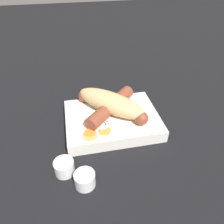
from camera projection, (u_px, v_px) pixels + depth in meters
ground_plane at (112, 125)px, 0.56m from camera, size 3.00×3.00×0.00m
food_tray at (112, 120)px, 0.55m from camera, size 0.23×0.17×0.03m
bread_roll at (112, 102)px, 0.54m from camera, size 0.18×0.18×0.05m
sausage at (111, 106)px, 0.54m from camera, size 0.15×0.15×0.03m
pickled_veggies at (99, 128)px, 0.50m from camera, size 0.07×0.07×0.01m
condiment_cup_near at (64, 168)px, 0.43m from camera, size 0.04×0.04×0.03m
condiment_cup_far at (85, 180)px, 0.41m from camera, size 0.04×0.04×0.03m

